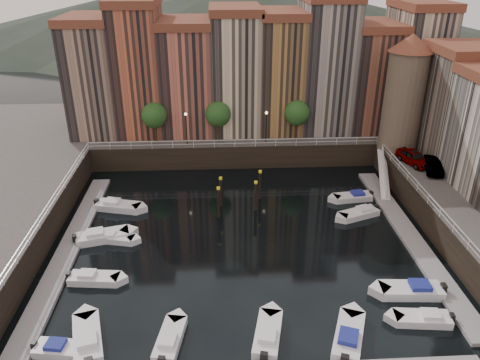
{
  "coord_description": "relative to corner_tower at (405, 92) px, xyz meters",
  "views": [
    {
      "loc": [
        -2.27,
        -38.39,
        24.81
      ],
      "look_at": [
        0.0,
        4.0,
        4.22
      ],
      "focal_mm": 35.0,
      "sensor_mm": 36.0,
      "label": 1
    }
  ],
  "objects": [
    {
      "name": "dock_left",
      "position": [
        -36.2,
        -15.5,
        -10.02
      ],
      "size": [
        2.0,
        28.0,
        0.35
      ],
      "primitive_type": "cube",
      "color": "gray",
      "rests_on": "ground"
    },
    {
      "name": "boat_near_0",
      "position": [
        -31.66,
        -27.71,
        -9.79
      ],
      "size": [
        3.16,
        5.33,
        1.19
      ],
      "rotation": [
        0.0,
        0.0,
        1.85
      ],
      "color": "silver",
      "rests_on": "ground"
    },
    {
      "name": "boat_left_4",
      "position": [
        -33.08,
        -8.31,
        -9.8
      ],
      "size": [
        5.21,
        2.93,
        1.17
      ],
      "rotation": [
        0.0,
        0.0,
        -0.24
      ],
      "color": "silver",
      "rests_on": "ground"
    },
    {
      "name": "corner_tower",
      "position": [
        0.0,
        0.0,
        0.0
      ],
      "size": [
        5.2,
        5.2,
        13.8
      ],
      "color": "#6B5B4C",
      "rests_on": "quay_right"
    },
    {
      "name": "railings",
      "position": [
        -20.0,
        -9.62,
        -6.41
      ],
      "size": [
        36.08,
        34.04,
        0.52
      ],
      "color": "white",
      "rests_on": "ground"
    },
    {
      "name": "car_b",
      "position": [
        1.51,
        -7.15,
        -6.44
      ],
      "size": [
        2.75,
        4.83,
        1.51
      ],
      "primitive_type": "imported",
      "rotation": [
        0.0,
        0.0,
        -0.27
      ],
      "color": "gray",
      "rests_on": "quay_right"
    },
    {
      "name": "car_a",
      "position": [
        0.15,
        -4.99,
        -6.39
      ],
      "size": [
        3.24,
        5.07,
        1.61
      ],
      "primitive_type": "imported",
      "rotation": [
        0.0,
        0.0,
        0.31
      ],
      "color": "gray",
      "rests_on": "quay_right"
    },
    {
      "name": "boat_near_2",
      "position": [
        -18.96,
        -27.94,
        -9.82
      ],
      "size": [
        2.7,
        4.95,
        1.11
      ],
      "rotation": [
        0.0,
        0.0,
        1.35
      ],
      "color": "silver",
      "rests_on": "ground"
    },
    {
      "name": "boat_near_3",
      "position": [
        -13.26,
        -28.46,
        -9.79
      ],
      "size": [
        3.52,
        5.24,
        1.19
      ],
      "rotation": [
        0.0,
        0.0,
        1.2
      ],
      "color": "silver",
      "rests_on": "ground"
    },
    {
      "name": "boat_right_0",
      "position": [
        -7.18,
        -26.87,
        -9.86
      ],
      "size": [
        4.46,
        2.01,
        1.01
      ],
      "rotation": [
        0.0,
        0.0,
        3.04
      ],
      "color": "silver",
      "rests_on": "ground"
    },
    {
      "name": "boat_left_2",
      "position": [
        -32.34,
        -14.49,
        -9.87
      ],
      "size": [
        4.23,
        2.31,
        0.95
      ],
      "rotation": [
        0.0,
        0.0,
        -0.22
      ],
      "color": "silver",
      "rests_on": "ground"
    },
    {
      "name": "dock_right",
      "position": [
        -3.8,
        -15.5,
        -10.02
      ],
      "size": [
        2.0,
        28.0,
        0.35
      ],
      "primitive_type": "cube",
      "color": "gray",
      "rests_on": "ground"
    },
    {
      "name": "mooring_pilings",
      "position": [
        -20.0,
        -8.71,
        -8.54
      ],
      "size": [
        4.98,
        4.13,
        3.78
      ],
      "color": "black",
      "rests_on": "ground"
    },
    {
      "name": "boat_near_1",
      "position": [
        -25.89,
        -28.01,
        -9.85
      ],
      "size": [
        2.29,
        4.53,
        1.02
      ],
      "rotation": [
        0.0,
        0.0,
        1.4
      ],
      "color": "silver",
      "rests_on": "ground"
    },
    {
      "name": "street_lamps",
      "position": [
        -21.0,
        2.7,
        -4.3
      ],
      "size": [
        10.36,
        0.36,
        4.18
      ],
      "color": "black",
      "rests_on": "quay_far"
    },
    {
      "name": "quay_far",
      "position": [
        -20.0,
        11.5,
        -8.69
      ],
      "size": [
        80.0,
        20.0,
        3.0
      ],
      "primitive_type": "cube",
      "color": "black",
      "rests_on": "ground"
    },
    {
      "name": "boat_right_3",
      "position": [
        -7.5,
        -11.19,
        -9.84
      ],
      "size": [
        4.61,
        3.06,
        1.04
      ],
      "rotation": [
        0.0,
        0.0,
        3.51
      ],
      "color": "silver",
      "rests_on": "ground"
    },
    {
      "name": "gangway",
      "position": [
        -2.9,
        -4.5,
        -8.28
      ],
      "size": [
        2.78,
        8.32,
        3.73
      ],
      "color": "white",
      "rests_on": "ground"
    },
    {
      "name": "far_terrace",
      "position": [
        -16.69,
        9.0,
        0.76
      ],
      "size": [
        48.7,
        10.3,
        17.5
      ],
      "color": "#997761",
      "rests_on": "quay_far"
    },
    {
      "name": "promenade_trees",
      "position": [
        -21.33,
        3.7,
        -3.61
      ],
      "size": [
        21.2,
        3.2,
        5.2
      ],
      "color": "black",
      "rests_on": "quay_far"
    },
    {
      "name": "mountains",
      "position": [
        -18.28,
        95.5,
        -2.28
      ],
      "size": [
        145.0,
        100.0,
        18.0
      ],
      "color": "#2D382D",
      "rests_on": "ground"
    },
    {
      "name": "boat_right_1",
      "position": [
        -6.81,
        -23.73,
        -9.79
      ],
      "size": [
        5.33,
        2.21,
        1.21
      ],
      "rotation": [
        0.0,
        0.0,
        3.08
      ],
      "color": "silver",
      "rests_on": "ground"
    },
    {
      "name": "boat_left_0",
      "position": [
        -33.19,
        -28.48,
        -9.86
      ],
      "size": [
        4.36,
        2.13,
        0.98
      ],
      "rotation": [
        0.0,
        0.0,
        -0.15
      ],
      "color": "silver",
      "rests_on": "ground"
    },
    {
      "name": "boat_left_3",
      "position": [
        -33.52,
        -14.29,
        -9.79
      ],
      "size": [
        5.33,
        3.07,
        1.19
      ],
      "rotation": [
        0.0,
        0.0,
        0.26
      ],
      "color": "silver",
      "rests_on": "ground"
    },
    {
      "name": "boat_left_1",
      "position": [
        -32.86,
        -20.7,
        -9.85
      ],
      "size": [
        4.5,
        2.01,
        1.01
      ],
      "rotation": [
        0.0,
        0.0,
        -0.1
      ],
      "color": "silver",
      "rests_on": "ground"
    },
    {
      "name": "ground",
      "position": [
        -20.0,
        -14.5,
        -10.19
      ],
      "size": [
        200.0,
        200.0,
        0.0
      ],
      "primitive_type": "plane",
      "color": "black",
      "rests_on": "ground"
    },
    {
      "name": "boat_right_4",
      "position": [
        -7.14,
        -7.52,
        -9.85
      ],
      "size": [
        4.55,
        2.12,
        1.02
      ],
      "rotation": [
        0.0,
        0.0,
        3.26
      ],
      "color": "silver",
      "rests_on": "ground"
    }
  ]
}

